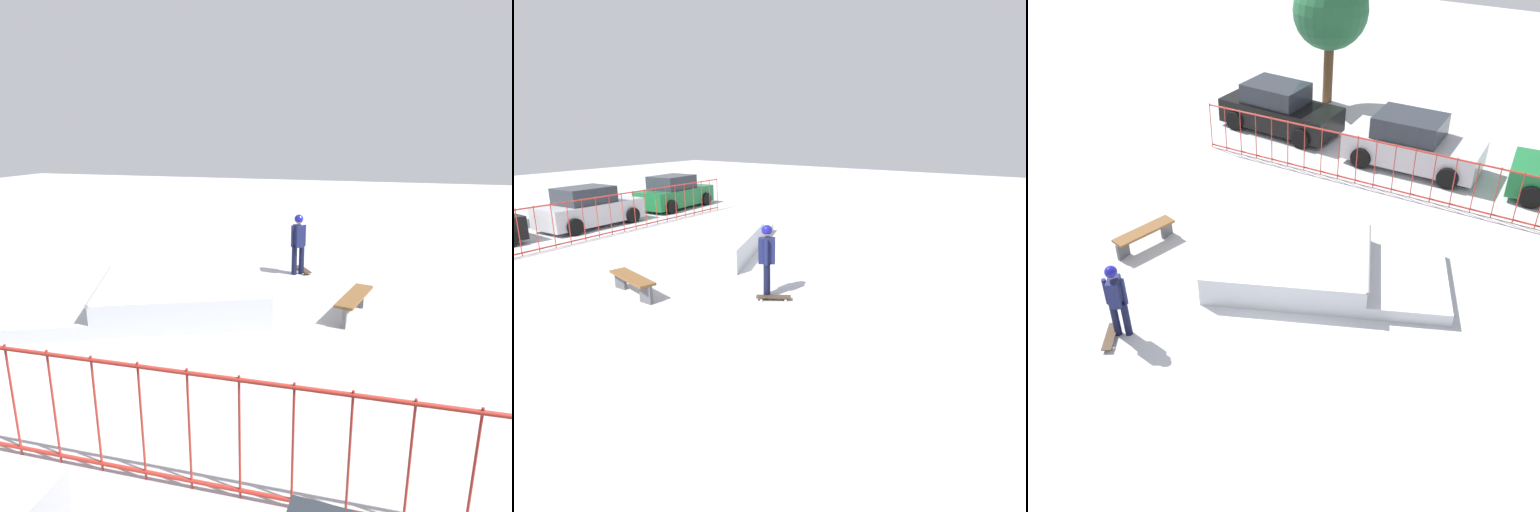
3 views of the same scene
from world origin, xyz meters
TOP-DOWN VIEW (x-y plane):
  - ground_plane at (0.00, 0.00)m, footprint 60.00×60.00m
  - skate_ramp at (0.14, 1.26)m, footprint 5.99×4.49m
  - skater at (-2.26, -2.34)m, footprint 0.39×0.44m
  - skateboard at (-2.37, -2.60)m, footprint 0.59×0.78m
  - perimeter_fence at (-0.00, 5.96)m, footprint 11.90×0.32m
  - park_bench at (-3.98, 0.33)m, footprint 0.76×1.65m
  - parked_car_silver at (0.14, 7.84)m, footprint 4.14×2.01m
  - parked_car_green at (5.08, 8.10)m, footprint 4.25×2.25m

SIDE VIEW (x-z plane):
  - ground_plane at x=0.00m, z-range 0.00..0.00m
  - skateboard at x=-2.37m, z-range 0.03..0.12m
  - skate_ramp at x=0.14m, z-range -0.05..0.69m
  - park_bench at x=-3.98m, z-range 0.12..0.60m
  - parked_car_silver at x=0.14m, z-range -0.08..1.52m
  - parked_car_green at x=5.08m, z-range -0.08..1.52m
  - perimeter_fence at x=0.00m, z-range 0.02..1.52m
  - skater at x=-2.26m, z-range 0.14..1.87m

